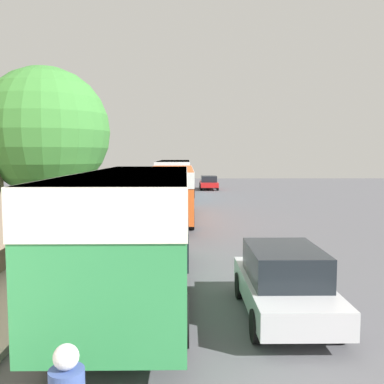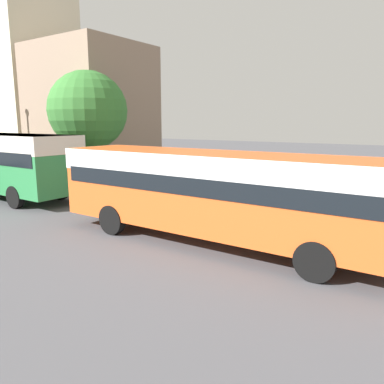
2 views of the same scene
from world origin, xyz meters
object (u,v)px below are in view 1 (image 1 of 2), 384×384
object	(u,v)px
car_far_curb	(284,282)
pedestrian_near_curb	(139,183)
car_crossing	(209,182)
bus_third_in_line	(174,173)
bus_lead	(137,216)
pedestrian_walking_away	(73,217)
bus_following	(170,186)

from	to	relation	value
car_far_curb	pedestrian_near_curb	bearing A→B (deg)	-77.87
car_crossing	bus_third_in_line	bearing A→B (deg)	-114.81
car_crossing	pedestrian_near_curb	size ratio (longest dim) A/B	2.49
bus_lead	pedestrian_near_curb	bearing A→B (deg)	96.11
car_far_curb	car_crossing	bearing A→B (deg)	-90.21
pedestrian_walking_away	bus_following	bearing A→B (deg)	57.52
pedestrian_near_curb	pedestrian_walking_away	distance (m)	21.68
pedestrian_near_curb	bus_following	bearing A→B (deg)	-77.81
bus_lead	bus_following	world-z (taller)	bus_lead
car_far_curb	bus_following	bearing A→B (deg)	-77.93
bus_lead	car_crossing	world-z (taller)	bus_lead
bus_lead	car_far_curb	distance (m)	3.96
bus_lead	pedestrian_walking_away	world-z (taller)	bus_lead
bus_third_in_line	car_far_curb	world-z (taller)	bus_third_in_line
car_crossing	bus_following	bearing A→B (deg)	-99.20
pedestrian_near_curb	pedestrian_walking_away	world-z (taller)	pedestrian_walking_away
bus_following	car_far_curb	xyz separation A→B (m)	(3.06, -14.31, -1.05)
bus_third_in_line	car_crossing	size ratio (longest dim) A/B	2.59
bus_third_in_line	bus_lead	bearing A→B (deg)	-90.52
bus_third_in_line	pedestrian_walking_away	size ratio (longest dim) A/B	6.17
pedestrian_near_curb	pedestrian_walking_away	xyz separation A→B (m)	(-0.37, -21.68, 0.05)
pedestrian_near_curb	pedestrian_walking_away	bearing A→B (deg)	-90.97
bus_lead	pedestrian_near_curb	size ratio (longest dim) A/B	6.01
bus_following	pedestrian_walking_away	size ratio (longest dim) A/B	6.50
bus_third_in_line	pedestrian_walking_away	world-z (taller)	bus_third_in_line
car_crossing	car_far_curb	distance (m)	33.97
car_crossing	car_far_curb	xyz separation A→B (m)	(-0.12, -33.97, 0.07)
bus_third_in_line	car_crossing	bearing A→B (deg)	65.19
bus_following	pedestrian_near_curb	size ratio (longest dim) A/B	6.78
bus_lead	bus_following	size ratio (longest dim) A/B	0.89
bus_third_in_line	bus_following	bearing A→B (deg)	-89.42
bus_following	bus_third_in_line	bearing A→B (deg)	90.58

